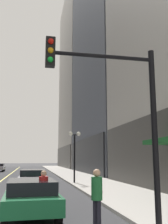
# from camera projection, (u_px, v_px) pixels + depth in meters

# --- Properties ---
(ground_plane) EXTENTS (200.00, 200.00, 0.00)m
(ground_plane) POSITION_uv_depth(u_px,v_px,m) (10.00, 174.00, 37.02)
(ground_plane) COLOR #2D2D30
(sidewalk_right) EXTENTS (4.50, 78.00, 0.15)m
(sidewalk_right) POSITION_uv_depth(u_px,v_px,m) (68.00, 173.00, 38.63)
(sidewalk_right) COLOR #9E9991
(sidewalk_right) RESTS_ON ground
(lane_centre_stripe) EXTENTS (0.16, 70.00, 0.01)m
(lane_centre_stripe) POSITION_uv_depth(u_px,v_px,m) (10.00, 174.00, 37.02)
(lane_centre_stripe) COLOR #E5D64C
(lane_centre_stripe) RESTS_ON ground
(building_right_far) EXTENTS (10.52, 26.00, 45.80)m
(building_right_far) POSITION_uv_depth(u_px,v_px,m) (84.00, 78.00, 68.20)
(building_right_far) COLOR #A8A399
(building_right_far) RESTS_ON ground
(car_green) EXTENTS (2.10, 4.69, 1.32)m
(car_green) POSITION_uv_depth(u_px,v_px,m) (31.00, 196.00, 9.97)
(car_green) COLOR #196038
(car_green) RESTS_ON ground
(car_silver) EXTENTS (2.06, 4.73, 1.32)m
(car_silver) POSITION_uv_depth(u_px,v_px,m) (33.00, 178.00, 19.66)
(car_silver) COLOR #B7B7BC
(car_silver) RESTS_ON ground
(pedestrian_in_red_jacket) EXTENTS (0.46, 0.46, 1.67)m
(pedestrian_in_red_jacket) POSITION_uv_depth(u_px,v_px,m) (43.00, 190.00, 9.64)
(pedestrian_in_red_jacket) COLOR black
(pedestrian_in_red_jacket) RESTS_ON ground
(pedestrian_in_green_parka) EXTENTS (0.46, 0.46, 1.79)m
(pedestrian_in_green_parka) POSITION_uv_depth(u_px,v_px,m) (97.00, 194.00, 7.99)
(pedestrian_in_green_parka) COLOR black
(pedestrian_in_green_parka) RESTS_ON ground
(traffic_light_near_right) EXTENTS (3.43, 0.35, 5.65)m
(traffic_light_near_right) POSITION_uv_depth(u_px,v_px,m) (121.00, 103.00, 7.90)
(traffic_light_near_right) COLOR black
(traffic_light_near_right) RESTS_ON ground
(street_lamp_right_mid) EXTENTS (1.06, 0.36, 4.43)m
(street_lamp_right_mid) POSITION_uv_depth(u_px,v_px,m) (75.00, 145.00, 22.54)
(street_lamp_right_mid) COLOR black
(street_lamp_right_mid) RESTS_ON ground
(fire_hydrant_right) EXTENTS (0.28, 0.28, 0.80)m
(fire_hydrant_right) POSITION_uv_depth(u_px,v_px,m) (98.00, 187.00, 16.33)
(fire_hydrant_right) COLOR red
(fire_hydrant_right) RESTS_ON ground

